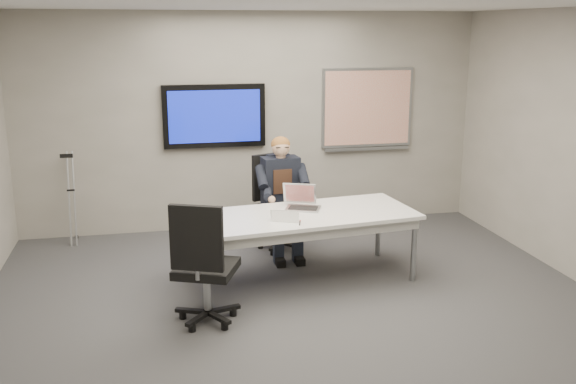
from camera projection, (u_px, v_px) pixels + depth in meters
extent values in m
cube|color=#3B3B3D|center=(307.00, 322.00, 5.83)|extent=(6.00, 6.00, 0.02)
cube|color=silver|center=(309.00, 1.00, 5.13)|extent=(6.00, 6.00, 0.02)
cube|color=gray|center=(253.00, 122.00, 8.32)|extent=(6.00, 0.02, 2.80)
cube|color=gray|center=(483.00, 327.00, 2.64)|extent=(6.00, 0.02, 2.80)
cube|color=white|center=(301.00, 215.00, 6.63)|extent=(2.46, 1.25, 0.04)
cube|color=beige|center=(301.00, 223.00, 6.65)|extent=(2.35, 1.14, 0.10)
cylinder|color=#909498|center=(206.00, 275.00, 6.00)|extent=(0.06, 0.06, 0.69)
cylinder|color=#909498|center=(414.00, 250.00, 6.69)|extent=(0.06, 0.06, 0.69)
cylinder|color=#909498|center=(190.00, 247.00, 6.76)|extent=(0.06, 0.06, 0.69)
cylinder|color=#909498|center=(378.00, 227.00, 7.45)|extent=(0.06, 0.06, 0.69)
cube|color=black|center=(214.00, 116.00, 8.15)|extent=(1.30, 0.08, 0.80)
cube|color=#0D1990|center=(215.00, 116.00, 8.10)|extent=(1.16, 0.01, 0.66)
cube|color=#909498|center=(367.00, 108.00, 8.57)|extent=(1.25, 0.04, 1.05)
cube|color=white|center=(368.00, 108.00, 8.55)|extent=(1.18, 0.01, 0.98)
cube|color=#909498|center=(367.00, 149.00, 8.68)|extent=(1.18, 0.05, 0.04)
cylinder|color=#909498|center=(280.00, 225.00, 7.68)|extent=(0.06, 0.06, 0.39)
cube|color=black|center=(280.00, 209.00, 7.63)|extent=(0.64, 0.64, 0.08)
cube|color=black|center=(269.00, 176.00, 7.73)|extent=(0.44, 0.22, 0.56)
cylinder|color=#909498|center=(207.00, 289.00, 5.77)|extent=(0.07, 0.07, 0.40)
cube|color=black|center=(206.00, 268.00, 5.72)|extent=(0.66, 0.66, 0.08)
cube|color=black|center=(196.00, 238.00, 5.40)|extent=(0.45, 0.23, 0.57)
cube|color=black|center=(280.00, 182.00, 7.51)|extent=(0.45, 0.29, 0.59)
cube|color=#372116|center=(283.00, 182.00, 7.38)|extent=(0.22, 0.05, 0.28)
sphere|color=#DCAA87|center=(281.00, 147.00, 7.38)|extent=(0.21, 0.21, 0.21)
ellipsoid|color=brown|center=(281.00, 144.00, 7.38)|extent=(0.22, 0.22, 0.19)
cube|color=#AFAFB1|center=(303.00, 208.00, 6.78)|extent=(0.42, 0.36, 0.02)
cube|color=black|center=(303.00, 208.00, 6.76)|extent=(0.34, 0.27, 0.00)
cube|color=#AFAFB1|center=(300.00, 193.00, 6.90)|extent=(0.36, 0.22, 0.23)
cube|color=red|center=(300.00, 193.00, 6.89)|extent=(0.31, 0.18, 0.20)
cylinder|color=black|center=(300.00, 223.00, 6.30)|extent=(0.05, 0.15, 0.01)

